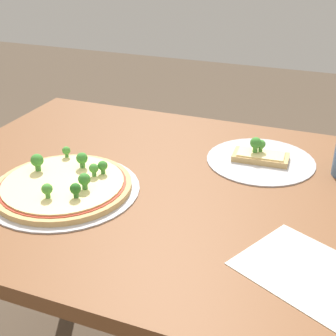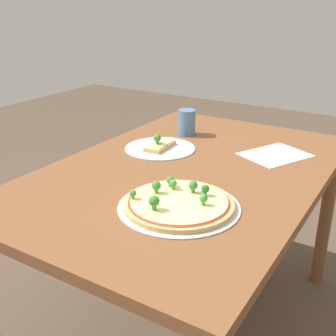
{
  "view_description": "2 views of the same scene",
  "coord_description": "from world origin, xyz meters",
  "views": [
    {
      "loc": [
        -0.31,
        0.96,
        1.32
      ],
      "look_at": [
        0.08,
        -0.04,
        0.77
      ],
      "focal_mm": 50.0,
      "sensor_mm": 36.0,
      "label": 1
    },
    {
      "loc": [
        1.26,
        0.69,
        1.33
      ],
      "look_at": [
        0.08,
        -0.04,
        0.77
      ],
      "focal_mm": 45.0,
      "sensor_mm": 36.0,
      "label": 2
    }
  ],
  "objects": [
    {
      "name": "pizza_tray_slice",
      "position": [
        -0.12,
        -0.21,
        0.76
      ],
      "size": [
        0.29,
        0.29,
        0.07
      ],
      "color": "#B7B7BC",
      "rests_on": "dining_table"
    },
    {
      "name": "dining_table",
      "position": [
        0.0,
        0.0,
        0.66
      ],
      "size": [
        1.39,
        0.92,
        0.75
      ],
      "color": "brown",
      "rests_on": "ground_plane"
    },
    {
      "name": "pizza_tray_whole",
      "position": [
        0.29,
        0.13,
        0.76
      ],
      "size": [
        0.37,
        0.37,
        0.07
      ],
      "color": "#B7B7BC",
      "rests_on": "dining_table"
    },
    {
      "name": "paper_menu",
      "position": [
        -0.3,
        0.23,
        0.75
      ],
      "size": [
        0.31,
        0.28,
        0.0
      ],
      "primitive_type": "cube",
      "rotation": [
        0.0,
        0.0,
        -0.46
      ],
      "color": "silver",
      "rests_on": "dining_table"
    }
  ]
}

